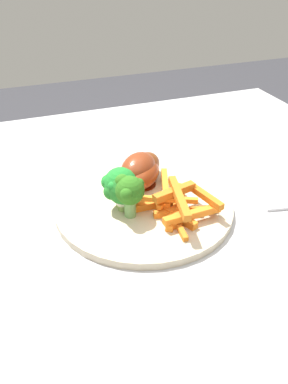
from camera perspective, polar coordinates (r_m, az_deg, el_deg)
dining_table at (r=0.71m, az=-0.81°, el=-9.12°), size 1.02×0.86×0.73m
dinner_plate at (r=0.63m, az=-0.00°, el=-1.98°), size 0.28×0.28×0.01m
broccoli_floret_front at (r=0.59m, az=-3.14°, el=0.46°), size 0.05×0.05×0.06m
broccoli_floret_middle at (r=0.58m, az=-2.07°, el=0.12°), size 0.05×0.05×0.07m
broccoli_floret_back at (r=0.60m, az=-3.59°, el=1.07°), size 0.05×0.05×0.07m
carrot_fries_pile at (r=0.60m, az=4.59°, el=-1.69°), size 0.13×0.17×0.04m
chicken_drumstick_near at (r=0.66m, az=-0.35°, el=2.29°), size 0.11×0.12×0.04m
chicken_drumstick_far at (r=0.68m, az=-0.22°, el=3.38°), size 0.12×0.11×0.04m
chicken_drumstick_extra at (r=0.66m, az=-0.92°, el=3.12°), size 0.11×0.11×0.05m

